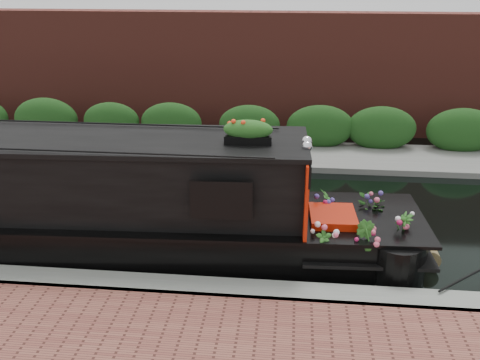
# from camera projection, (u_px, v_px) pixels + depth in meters

# --- Properties ---
(ground) EXTENTS (80.00, 80.00, 0.00)m
(ground) POSITION_uv_depth(u_px,v_px,m) (223.00, 216.00, 12.31)
(ground) COLOR black
(ground) RESTS_ON ground
(near_bank_coping) EXTENTS (40.00, 0.60, 0.50)m
(near_bank_coping) POSITION_uv_depth(u_px,v_px,m) (197.00, 297.00, 9.26)
(near_bank_coping) COLOR gray
(near_bank_coping) RESTS_ON ground
(far_bank_path) EXTENTS (40.00, 2.40, 0.34)m
(far_bank_path) POSITION_uv_depth(u_px,v_px,m) (241.00, 156.00, 16.19)
(far_bank_path) COLOR slate
(far_bank_path) RESTS_ON ground
(far_hedge) EXTENTS (40.00, 1.10, 2.80)m
(far_hedge) POSITION_uv_depth(u_px,v_px,m) (244.00, 147.00, 17.03)
(far_hedge) COLOR #1A4115
(far_hedge) RESTS_ON ground
(far_brick_wall) EXTENTS (40.00, 1.00, 8.00)m
(far_brick_wall) POSITION_uv_depth(u_px,v_px,m) (250.00, 129.00, 18.97)
(far_brick_wall) COLOR maroon
(far_brick_wall) RESTS_ON ground
(narrowboat) EXTENTS (12.97, 2.82, 3.02)m
(narrowboat) POSITION_uv_depth(u_px,v_px,m) (79.00, 207.00, 10.60)
(narrowboat) COLOR black
(narrowboat) RESTS_ON ground
(rope_fender) EXTENTS (0.39, 0.39, 0.39)m
(rope_fender) POSITION_uv_depth(u_px,v_px,m) (428.00, 256.00, 10.20)
(rope_fender) COLOR brown
(rope_fender) RESTS_ON ground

